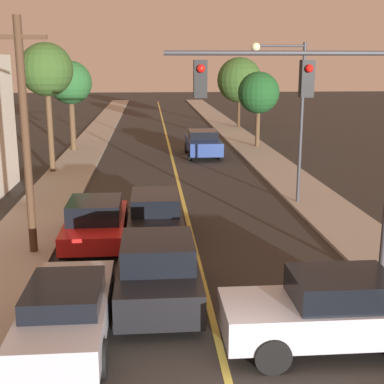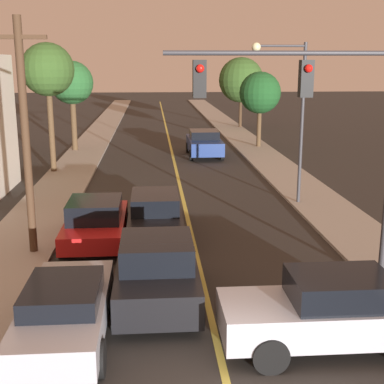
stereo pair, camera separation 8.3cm
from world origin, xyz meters
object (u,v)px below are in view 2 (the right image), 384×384
(car_crossing_right, at_px, (332,311))
(car_outer_lane_second, at_px, (96,221))
(tree_right_far, at_px, (241,80))
(utility_pole_left, at_px, (25,134))
(car_far_oncoming, at_px, (204,143))
(tree_left_near, at_px, (72,83))
(car_outer_lane_front, at_px, (65,310))
(car_near_lane_second, at_px, (155,213))
(streetlamp_right, at_px, (289,100))
(car_near_lane_front, at_px, (157,271))
(traffic_signal_mast, at_px, (320,113))
(tree_left_far, at_px, (48,71))
(tree_right_near, at_px, (260,93))

(car_crossing_right, bearing_deg, car_outer_lane_second, 37.82)
(tree_right_far, bearing_deg, utility_pole_left, -110.18)
(car_far_oncoming, distance_m, utility_pole_left, 18.98)
(tree_left_near, bearing_deg, tree_right_far, 42.41)
(tree_left_near, bearing_deg, car_outer_lane_second, -80.24)
(car_outer_lane_second, bearing_deg, car_outer_lane_front, -90.00)
(car_near_lane_second, relative_size, streetlamp_right, 0.75)
(car_near_lane_front, distance_m, car_far_oncoming, 21.39)
(car_near_lane_second, height_order, traffic_signal_mast, traffic_signal_mast)
(utility_pole_left, height_order, tree_left_far, utility_pole_left)
(car_far_oncoming, bearing_deg, tree_right_near, -143.33)
(streetlamp_right, distance_m, tree_right_far, 26.67)
(car_near_lane_second, bearing_deg, tree_left_far, 116.15)
(car_far_oncoming, xyz_separation_m, streetlamp_right, (2.22, -12.09, 3.53))
(car_outer_lane_front, height_order, car_crossing_right, car_crossing_right)
(car_near_lane_second, xyz_separation_m, tree_right_near, (7.34, 18.70, 3.03))
(car_near_lane_front, height_order, car_outer_lane_second, car_near_lane_front)
(utility_pole_left, relative_size, tree_right_near, 1.37)
(car_near_lane_second, relative_size, car_crossing_right, 1.07)
(tree_right_near, bearing_deg, streetlamp_right, -97.07)
(car_near_lane_front, xyz_separation_m, car_outer_lane_front, (-1.95, -1.77, -0.10))
(car_outer_lane_front, relative_size, traffic_signal_mast, 0.71)
(car_far_oncoming, relative_size, utility_pole_left, 0.68)
(car_crossing_right, height_order, streetlamp_right, streetlamp_right)
(car_crossing_right, distance_m, tree_right_far, 38.44)
(streetlamp_right, xyz_separation_m, tree_right_near, (1.88, 15.14, -0.59))
(car_crossing_right, relative_size, tree_right_far, 0.74)
(tree_right_near, bearing_deg, utility_pole_left, -118.57)
(car_crossing_right, xyz_separation_m, tree_left_near, (-8.78, 26.05, 3.64))
(car_crossing_right, bearing_deg, streetlamp_right, -9.34)
(car_far_oncoming, bearing_deg, tree_right_far, -107.91)
(car_outer_lane_second, bearing_deg, tree_right_far, 72.31)
(traffic_signal_mast, relative_size, utility_pole_left, 0.88)
(car_far_oncoming, height_order, traffic_signal_mast, traffic_signal_mast)
(streetlamp_right, bearing_deg, car_far_oncoming, 100.41)
(tree_left_far, bearing_deg, car_outer_lane_second, -73.78)
(car_outer_lane_second, xyz_separation_m, traffic_signal_mast, (6.09, -3.82, 3.83))
(tree_left_near, bearing_deg, car_far_oncoming, -16.37)
(traffic_signal_mast, bearing_deg, tree_right_far, 83.80)
(car_far_oncoming, bearing_deg, utility_pole_left, 67.99)
(car_outer_lane_front, relative_size, tree_right_far, 0.71)
(traffic_signal_mast, bearing_deg, tree_right_near, 82.20)
(car_near_lane_front, relative_size, car_near_lane_second, 0.88)
(car_near_lane_second, distance_m, tree_right_far, 31.33)
(tree_right_far, bearing_deg, streetlamp_right, -95.28)
(car_crossing_right, bearing_deg, tree_left_near, 18.62)
(streetlamp_right, relative_size, tree_left_near, 1.11)
(car_near_lane_front, distance_m, tree_left_far, 17.88)
(tree_left_near, relative_size, tree_left_far, 0.87)
(car_outer_lane_front, bearing_deg, car_near_lane_front, 42.21)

